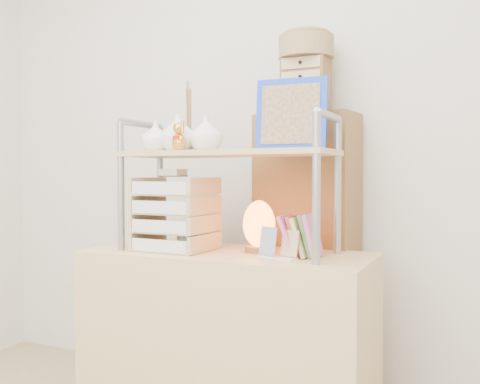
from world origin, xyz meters
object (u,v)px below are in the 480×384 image
(desk, at_px, (227,340))
(cabinet, at_px, (307,260))
(salt_lamp, at_px, (259,226))
(letter_tray, at_px, (174,218))

(desk, distance_m, cabinet, 0.53)
(desk, height_order, cabinet, cabinet)
(salt_lamp, bearing_deg, cabinet, 72.15)
(letter_tray, xyz_separation_m, salt_lamp, (0.35, 0.10, -0.03))
(desk, height_order, letter_tray, letter_tray)
(cabinet, relative_size, letter_tray, 3.88)
(cabinet, height_order, letter_tray, cabinet)
(cabinet, distance_m, letter_tray, 0.66)
(desk, xyz_separation_m, cabinet, (0.23, 0.37, 0.30))
(desk, bearing_deg, letter_tray, -166.30)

